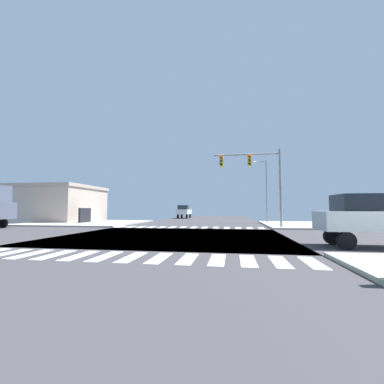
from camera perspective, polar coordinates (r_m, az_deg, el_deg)
name	(u,v)px	position (r m, az deg, el deg)	size (l,w,h in m)	color
ground	(173,236)	(16.56, -4.30, -9.72)	(90.00, 90.00, 0.05)	#383539
sidewalk_corner_ne	(325,225)	(29.56, 27.34, -6.50)	(12.00, 12.00, 0.14)	#A09B91
sidewalk_corner_nw	(88,223)	(32.70, -22.03, -6.34)	(12.00, 12.00, 0.14)	#9D9393
crosswalk_near	(119,257)	(9.76, -15.96, -13.61)	(13.50, 2.00, 0.01)	white
crosswalk_far	(188,227)	(23.74, -0.81, -7.85)	(13.50, 2.00, 0.01)	white
traffic_signal_mast	(254,170)	(23.81, 13.68, 4.71)	(5.98, 0.55, 7.03)	gray
street_lamp	(264,185)	(31.45, 15.74, 1.46)	(1.78, 0.32, 7.41)	gray
bank_building	(54,204)	(39.18, -28.31, -2.31)	(12.37, 9.55, 4.74)	#B6A392
pickup_nearside_1	(184,211)	(47.01, -1.78, -4.25)	(2.00, 5.10, 2.35)	black
pickup_leading_4	(376,218)	(14.01, 35.58, -4.72)	(5.10, 2.00, 2.35)	black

